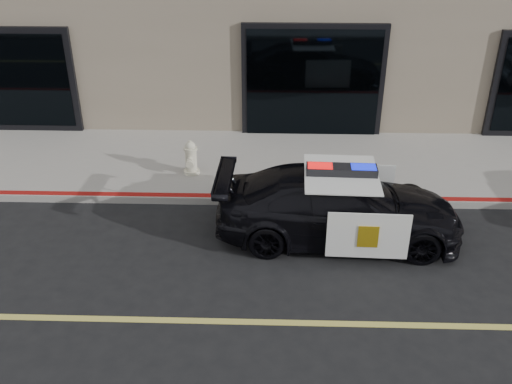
{
  "coord_description": "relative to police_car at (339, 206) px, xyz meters",
  "views": [
    {
      "loc": [
        -1.97,
        -6.48,
        5.73
      ],
      "look_at": [
        -2.23,
        2.2,
        1.0
      ],
      "focal_mm": 40.0,
      "sensor_mm": 36.0,
      "label": 1
    }
  ],
  "objects": [
    {
      "name": "fire_hydrant",
      "position": [
        -2.95,
        2.2,
        -0.14
      ],
      "size": [
        0.35,
        0.48,
        0.76
      ],
      "color": "beige",
      "rests_on": "sidewalk_n"
    },
    {
      "name": "ground",
      "position": [
        0.76,
        -2.38,
        -0.64
      ],
      "size": [
        120.0,
        120.0,
        0.0
      ],
      "primitive_type": "plane",
      "color": "black",
      "rests_on": "ground"
    },
    {
      "name": "sidewalk_n",
      "position": [
        0.76,
        2.87,
        -0.57
      ],
      "size": [
        60.0,
        3.5,
        0.15
      ],
      "primitive_type": "cube",
      "color": "gray",
      "rests_on": "ground"
    },
    {
      "name": "police_car",
      "position": [
        0.0,
        0.0,
        0.0
      ],
      "size": [
        2.18,
        4.51,
        1.44
      ],
      "color": "black",
      "rests_on": "ground"
    }
  ]
}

